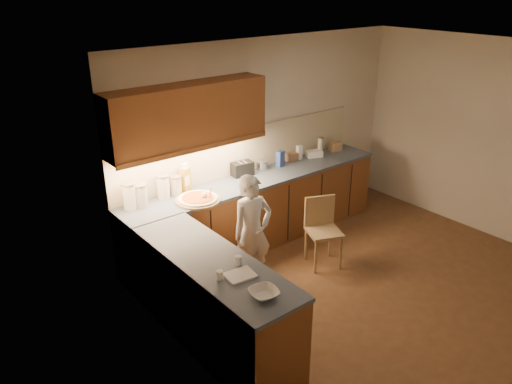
# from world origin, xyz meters

# --- Properties ---
(room) EXTENTS (4.54, 4.50, 2.62)m
(room) POSITION_xyz_m (0.00, 0.00, 1.68)
(room) COLOR brown
(room) RESTS_ON ground
(l_counter) EXTENTS (3.77, 2.62, 0.92)m
(l_counter) POSITION_xyz_m (-0.92, 1.25, 0.46)
(l_counter) COLOR brown
(l_counter) RESTS_ON ground
(backsplash) EXTENTS (3.75, 0.02, 0.58)m
(backsplash) POSITION_xyz_m (-0.38, 1.99, 1.21)
(backsplash) COLOR beige
(backsplash) RESTS_ON l_counter
(upper_cabinets) EXTENTS (1.95, 0.36, 0.73)m
(upper_cabinets) POSITION_xyz_m (-1.27, 1.82, 1.85)
(upper_cabinets) COLOR brown
(upper_cabinets) RESTS_ON ground
(pizza_on_board) EXTENTS (0.52, 0.52, 0.21)m
(pizza_on_board) POSITION_xyz_m (-1.36, 1.56, 0.94)
(pizza_on_board) COLOR tan
(pizza_on_board) RESTS_ON l_counter
(child) EXTENTS (0.52, 0.38, 1.34)m
(child) POSITION_xyz_m (-1.06, 0.94, 0.67)
(child) COLOR white
(child) RESTS_ON ground
(wooden_chair) EXTENTS (0.50, 0.50, 0.85)m
(wooden_chair) POSITION_xyz_m (-0.09, 0.80, 0.49)
(wooden_chair) COLOR #A58757
(wooden_chair) RESTS_ON ground
(mixing_bowl) EXTENTS (0.27, 0.27, 0.06)m
(mixing_bowl) POSITION_xyz_m (-1.95, -0.34, 0.95)
(mixing_bowl) COLOR white
(mixing_bowl) RESTS_ON l_counter
(canister_a) EXTENTS (0.15, 0.15, 0.31)m
(canister_a) POSITION_xyz_m (-2.06, 1.84, 1.08)
(canister_a) COLOR white
(canister_a) RESTS_ON l_counter
(canister_b) EXTENTS (0.15, 0.15, 0.27)m
(canister_b) POSITION_xyz_m (-1.93, 1.83, 1.05)
(canister_b) COLOR beige
(canister_b) RESTS_ON l_counter
(canister_c) EXTENTS (0.15, 0.15, 0.29)m
(canister_c) POSITION_xyz_m (-1.62, 1.87, 1.06)
(canister_c) COLOR white
(canister_c) RESTS_ON l_counter
(canister_d) EXTENTS (0.14, 0.14, 0.23)m
(canister_d) POSITION_xyz_m (-1.46, 1.87, 1.04)
(canister_d) COLOR beige
(canister_d) RESTS_ON l_counter
(oil_jug) EXTENTS (0.14, 0.12, 0.35)m
(oil_jug) POSITION_xyz_m (-1.32, 1.89, 1.08)
(oil_jug) COLOR #AF8F23
(oil_jug) RESTS_ON l_counter
(toaster) EXTENTS (0.29, 0.19, 0.18)m
(toaster) POSITION_xyz_m (-0.48, 1.88, 1.01)
(toaster) COLOR black
(toaster) RESTS_ON l_counter
(steel_pot) EXTENTS (0.16, 0.16, 0.12)m
(steel_pot) POSITION_xyz_m (-0.16, 1.88, 0.98)
(steel_pot) COLOR silver
(steel_pot) RESTS_ON l_counter
(blue_box) EXTENTS (0.12, 0.10, 0.21)m
(blue_box) POSITION_xyz_m (0.12, 1.83, 1.03)
(blue_box) COLOR #3552A1
(blue_box) RESTS_ON l_counter
(card_box_a) EXTENTS (0.17, 0.12, 0.11)m
(card_box_a) POSITION_xyz_m (0.39, 1.89, 0.98)
(card_box_a) COLOR #956E50
(card_box_a) RESTS_ON l_counter
(white_bottle) EXTENTS (0.07, 0.07, 0.20)m
(white_bottle) POSITION_xyz_m (0.51, 1.87, 1.02)
(white_bottle) COLOR white
(white_bottle) RESTS_ON l_counter
(flat_pack) EXTENTS (0.26, 0.22, 0.09)m
(flat_pack) POSITION_xyz_m (0.75, 1.82, 0.96)
(flat_pack) COLOR white
(flat_pack) RESTS_ON l_counter
(tall_jar) EXTENTS (0.08, 0.08, 0.26)m
(tall_jar) POSITION_xyz_m (0.88, 1.83, 1.05)
(tall_jar) COLOR beige
(tall_jar) RESTS_ON l_counter
(card_box_b) EXTENTS (0.19, 0.17, 0.13)m
(card_box_b) POSITION_xyz_m (1.18, 1.82, 0.98)
(card_box_b) COLOR #A48258
(card_box_b) RESTS_ON l_counter
(dough_cloth) EXTENTS (0.27, 0.23, 0.02)m
(dough_cloth) POSITION_xyz_m (-1.92, 0.02, 0.93)
(dough_cloth) COLOR silver
(dough_cloth) RESTS_ON l_counter
(spice_jar_a) EXTENTS (0.08, 0.08, 0.08)m
(spice_jar_a) POSITION_xyz_m (-2.08, 0.09, 0.96)
(spice_jar_a) COLOR silver
(spice_jar_a) RESTS_ON l_counter
(spice_jar_b) EXTENTS (0.06, 0.06, 0.08)m
(spice_jar_b) POSITION_xyz_m (-1.82, 0.18, 0.96)
(spice_jar_b) COLOR silver
(spice_jar_b) RESTS_ON l_counter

